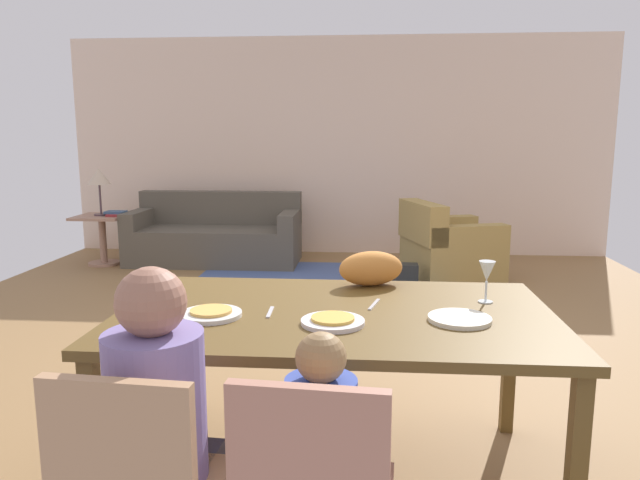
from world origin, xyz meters
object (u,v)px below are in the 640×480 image
object	(u,v)px
wine_glass	(487,273)
book_lower	(118,215)
dining_table	(335,325)
plate_near_woman	(460,319)
plate_near_man	(211,314)
table_lamp	(99,178)
cat	(371,268)
side_table	(102,233)
person_man	(164,451)
couch	(216,237)
plate_near_child	(333,322)
book_upper	(116,212)
armchair	(447,249)
handbag	(401,277)

from	to	relation	value
wine_glass	book_lower	xyz separation A→B (m)	(-3.38, 3.94, -0.30)
dining_table	plate_near_woman	xyz separation A→B (m)	(0.50, -0.10, 0.07)
plate_near_man	table_lamp	bearing A→B (deg)	119.64
cat	side_table	xyz separation A→B (m)	(-3.09, 3.73, -0.47)
plate_near_man	plate_near_woman	xyz separation A→B (m)	(1.00, 0.02, 0.00)
dining_table	cat	xyz separation A→B (m)	(0.15, 0.45, 0.15)
person_man	couch	distance (m)	5.30
plate_near_child	book_upper	world-z (taller)	plate_near_child
cat	book_lower	xyz separation A→B (m)	(-2.87, 3.67, -0.25)
armchair	table_lamp	world-z (taller)	table_lamp
plate_near_man	couch	world-z (taller)	couch
cat	book_upper	size ratio (longest dim) A/B	1.45
armchair	handbag	size ratio (longest dim) A/B	3.36
person_man	armchair	size ratio (longest dim) A/B	1.03
plate_near_man	book_lower	distance (m)	4.79
wine_glass	person_man	world-z (taller)	person_man
couch	handbag	size ratio (longest dim) A/B	6.19
dining_table	handbag	distance (m)	3.36
wine_glass	book_lower	bearing A→B (deg)	130.61
dining_table	wine_glass	xyz separation A→B (m)	(0.65, 0.18, 0.20)
side_table	book_upper	world-z (taller)	book_upper
cat	side_table	distance (m)	4.87
book_upper	person_man	bearing A→B (deg)	-65.14
person_man	book_upper	distance (m)	5.39
side_table	person_man	bearing A→B (deg)	-63.50
handbag	dining_table	bearing A→B (deg)	-98.12
plate_near_man	person_man	distance (m)	0.66
handbag	plate_near_man	bearing A→B (deg)	-105.89
plate_near_child	wine_glass	xyz separation A→B (m)	(0.65, 0.36, 0.12)
plate_near_man	handbag	xyz separation A→B (m)	(0.97, 3.40, -0.64)
handbag	armchair	bearing A→B (deg)	44.14
plate_near_woman	wine_glass	xyz separation A→B (m)	(0.15, 0.28, 0.12)
wine_glass	side_table	world-z (taller)	wine_glass
plate_near_man	table_lamp	size ratio (longest dim) A/B	0.46
couch	side_table	bearing A→B (deg)	-168.52
plate_near_woman	cat	xyz separation A→B (m)	(-0.35, 0.55, 0.08)
armchair	table_lamp	xyz separation A→B (m)	(-3.91, 0.42, 0.69)
plate_near_woman	table_lamp	world-z (taller)	table_lamp
plate_near_child	couch	bearing A→B (deg)	109.89
wine_glass	side_table	distance (m)	5.40
handbag	couch	bearing A→B (deg)	151.53
cat	dining_table	bearing A→B (deg)	-125.95
plate_near_man	plate_near_woman	world-z (taller)	same
book_upper	plate_near_child	bearing A→B (deg)	-57.50
person_man	book_upper	xyz separation A→B (m)	(-2.26, 4.89, 0.11)
armchair	book_upper	size ratio (longest dim) A/B	4.89
dining_table	armchair	distance (m)	3.90
wine_glass	armchair	xyz separation A→B (m)	(0.31, 3.58, -0.57)
table_lamp	book_lower	xyz separation A→B (m)	(0.22, -0.06, -0.41)
book_lower	table_lamp	bearing A→B (deg)	165.73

